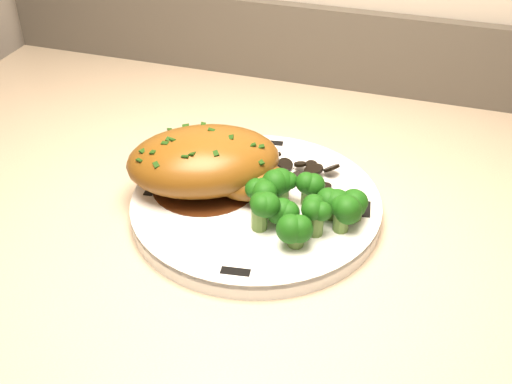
% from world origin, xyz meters
% --- Properties ---
extents(plate, '(0.34, 0.34, 0.02)m').
position_xyz_m(plate, '(-0.55, 1.64, 0.87)').
color(plate, white).
rests_on(plate, counter).
extents(rim_accent_0, '(0.03, 0.01, 0.00)m').
position_xyz_m(rim_accent_0, '(-0.57, 1.76, 0.88)').
color(rim_accent_0, black).
rests_on(rim_accent_0, plate).
extents(rim_accent_1, '(0.01, 0.03, 0.00)m').
position_xyz_m(rim_accent_1, '(-0.67, 1.63, 0.88)').
color(rim_accent_1, black).
rests_on(rim_accent_1, plate).
extents(rim_accent_2, '(0.03, 0.01, 0.00)m').
position_xyz_m(rim_accent_2, '(-0.53, 1.52, 0.88)').
color(rim_accent_2, black).
rests_on(rim_accent_2, plate).
extents(rim_accent_3, '(0.01, 0.03, 0.00)m').
position_xyz_m(rim_accent_3, '(-0.43, 1.66, 0.88)').
color(rim_accent_3, black).
rests_on(rim_accent_3, plate).
extents(gravy_pool, '(0.12, 0.12, 0.00)m').
position_xyz_m(gravy_pool, '(-0.62, 1.65, 0.88)').
color(gravy_pool, '#3F1C0B').
rests_on(gravy_pool, plate).
extents(chicken_breast, '(0.21, 0.18, 0.07)m').
position_xyz_m(chicken_breast, '(-0.61, 1.65, 0.91)').
color(chicken_breast, brown).
rests_on(chicken_breast, plate).
extents(mushroom_pile, '(0.09, 0.06, 0.02)m').
position_xyz_m(mushroom_pile, '(-0.52, 1.70, 0.88)').
color(mushroom_pile, black).
rests_on(mushroom_pile, plate).
extents(broccoli_florets, '(0.13, 0.10, 0.04)m').
position_xyz_m(broccoli_florets, '(-0.49, 1.62, 0.90)').
color(broccoli_florets, '#567833').
rests_on(broccoli_florets, plate).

